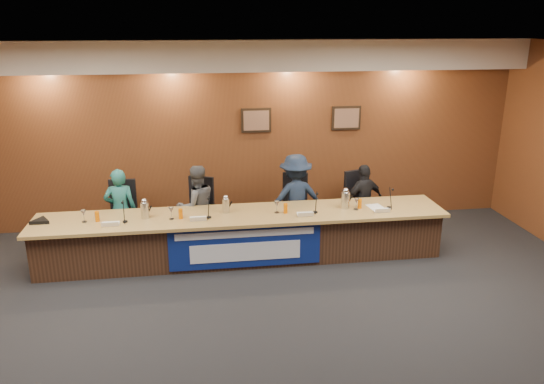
{
  "coord_description": "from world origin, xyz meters",
  "views": [
    {
      "loc": [
        -0.63,
        -5.03,
        3.49
      ],
      "look_at": [
        0.46,
        2.46,
        1.03
      ],
      "focal_mm": 35.0,
      "sensor_mm": 36.0,
      "label": 1
    }
  ],
  "objects": [
    {
      "name": "floor",
      "position": [
        0.0,
        0.0,
        0.0
      ],
      "size": [
        10.0,
        10.0,
        0.0
      ],
      "primitive_type": "plane",
      "color": "black",
      "rests_on": "ground"
    },
    {
      "name": "ceiling",
      "position": [
        0.0,
        0.0,
        3.2
      ],
      "size": [
        10.0,
        8.0,
        0.04
      ],
      "primitive_type": "cube",
      "color": "silver",
      "rests_on": "wall_back"
    },
    {
      "name": "wall_back",
      "position": [
        0.0,
        4.0,
        1.6
      ],
      "size": [
        10.0,
        0.04,
        3.2
      ],
      "primitive_type": "cube",
      "color": "brown",
      "rests_on": "floor"
    },
    {
      "name": "soffit",
      "position": [
        0.0,
        3.75,
        2.95
      ],
      "size": [
        10.0,
        0.5,
        0.5
      ],
      "primitive_type": "cube",
      "color": "beige",
      "rests_on": "wall_back"
    },
    {
      "name": "dais_body",
      "position": [
        0.0,
        2.4,
        0.35
      ],
      "size": [
        6.0,
        0.8,
        0.7
      ],
      "primitive_type": "cube",
      "color": "#3B2416",
      "rests_on": "floor"
    },
    {
      "name": "dais_top",
      "position": [
        0.0,
        2.35,
        0.72
      ],
      "size": [
        6.1,
        0.95,
        0.05
      ],
      "primitive_type": "cube",
      "color": "#A07C41",
      "rests_on": "dais_body"
    },
    {
      "name": "banner",
      "position": [
        0.0,
        1.99,
        0.38
      ],
      "size": [
        2.2,
        0.02,
        0.65
      ],
      "primitive_type": "cube",
      "color": "navy",
      "rests_on": "dais_body"
    },
    {
      "name": "banner_text_upper",
      "position": [
        0.0,
        1.97,
        0.58
      ],
      "size": [
        2.0,
        0.01,
        0.1
      ],
      "primitive_type": "cube",
      "color": "silver",
      "rests_on": "banner"
    },
    {
      "name": "banner_text_lower",
      "position": [
        0.0,
        1.97,
        0.3
      ],
      "size": [
        1.6,
        0.01,
        0.28
      ],
      "primitive_type": "cube",
      "color": "silver",
      "rests_on": "banner"
    },
    {
      "name": "wall_photo_left",
      "position": [
        0.4,
        3.97,
        1.85
      ],
      "size": [
        0.52,
        0.04,
        0.42
      ],
      "primitive_type": "cube",
      "color": "black",
      "rests_on": "wall_back"
    },
    {
      "name": "wall_photo_right",
      "position": [
        2.0,
        3.97,
        1.85
      ],
      "size": [
        0.52,
        0.04,
        0.42
      ],
      "primitive_type": "cube",
      "color": "black",
      "rests_on": "wall_back"
    },
    {
      "name": "panelist_a",
      "position": [
        -1.85,
        3.0,
        0.67
      ],
      "size": [
        0.5,
        0.34,
        1.34
      ],
      "primitive_type": "imported",
      "rotation": [
        0.0,
        0.0,
        3.18
      ],
      "color": "#1E625E",
      "rests_on": "floor"
    },
    {
      "name": "panelist_b",
      "position": [
        -0.67,
        3.0,
        0.67
      ],
      "size": [
        0.79,
        0.7,
        1.34
      ],
      "primitive_type": "imported",
      "rotation": [
        0.0,
        0.0,
        3.49
      ],
      "color": "#4B4C4F",
      "rests_on": "floor"
    },
    {
      "name": "panelist_c",
      "position": [
        0.92,
        3.0,
        0.73
      ],
      "size": [
        1.0,
        0.65,
        1.46
      ],
      "primitive_type": "imported",
      "rotation": [
        0.0,
        0.0,
        3.26
      ],
      "color": "#152137",
      "rests_on": "floor"
    },
    {
      "name": "panelist_d",
      "position": [
        2.08,
        3.0,
        0.62
      ],
      "size": [
        0.79,
        0.53,
        1.25
      ],
      "primitive_type": "imported",
      "rotation": [
        0.0,
        0.0,
        3.48
      ],
      "color": "black",
      "rests_on": "floor"
    },
    {
      "name": "office_chair_a",
      "position": [
        -1.85,
        3.1,
        0.48
      ],
      "size": [
        0.5,
        0.5,
        0.08
      ],
      "primitive_type": "cube",
      "rotation": [
        0.0,
        0.0,
        -0.05
      ],
      "color": "black",
      "rests_on": "floor"
    },
    {
      "name": "office_chair_b",
      "position": [
        -0.67,
        3.1,
        0.48
      ],
      "size": [
        0.63,
        0.63,
        0.08
      ],
      "primitive_type": "cube",
      "rotation": [
        0.0,
        0.0,
        -0.4
      ],
      "color": "black",
      "rests_on": "floor"
    },
    {
      "name": "office_chair_c",
      "position": [
        0.92,
        3.1,
        0.48
      ],
      "size": [
        0.58,
        0.58,
        0.08
      ],
      "primitive_type": "cube",
      "rotation": [
        0.0,
        0.0,
        -0.24
      ],
      "color": "black",
      "rests_on": "floor"
    },
    {
      "name": "office_chair_d",
      "position": [
        2.08,
        3.1,
        0.48
      ],
      "size": [
        0.61,
        0.61,
        0.08
      ],
      "primitive_type": "cube",
      "rotation": [
        0.0,
        0.0,
        0.32
      ],
      "color": "black",
      "rests_on": "floor"
    },
    {
      "name": "nameplate_a",
      "position": [
        -1.88,
        2.09,
        0.8
      ],
      "size": [
        0.24,
        0.08,
        0.1
      ],
      "primitive_type": "cube",
      "rotation": [
        0.31,
        0.0,
        0.0
      ],
      "color": "white",
      "rests_on": "dais_top"
    },
    {
      "name": "microphone_a",
      "position": [
        -1.69,
        2.24,
        0.76
      ],
      "size": [
        0.07,
        0.07,
        0.02
      ],
      "primitive_type": "cylinder",
      "color": "black",
      "rests_on": "dais_top"
    },
    {
      "name": "juice_glass_a",
      "position": [
        -2.09,
        2.33,
        0.82
      ],
      "size": [
        0.06,
        0.06,
        0.15
      ],
      "primitive_type": "cylinder",
      "color": "#DF6600",
      "rests_on": "dais_top"
    },
    {
      "name": "water_glass_a",
      "position": [
        -2.27,
        2.33,
        0.84
      ],
      "size": [
        0.08,
        0.08,
        0.18
      ],
      "primitive_type": "cylinder",
      "color": "silver",
      "rests_on": "dais_top"
    },
    {
      "name": "nameplate_b",
      "position": [
        -0.66,
        2.12,
        0.8
      ],
      "size": [
        0.24,
        0.08,
        0.1
      ],
      "primitive_type": "cube",
      "rotation": [
        0.31,
        0.0,
        0.0
      ],
      "color": "white",
      "rests_on": "dais_top"
    },
    {
      "name": "microphone_b",
      "position": [
        -0.5,
        2.25,
        0.76
      ],
      "size": [
        0.07,
        0.07,
        0.02
      ],
      "primitive_type": "cylinder",
      "color": "black",
      "rests_on": "dais_top"
    },
    {
      "name": "juice_glass_b",
      "position": [
        -0.91,
        2.28,
        0.82
      ],
      "size": [
        0.06,
        0.06,
        0.15
      ],
      "primitive_type": "cylinder",
      "color": "#DF6600",
      "rests_on": "dais_top"
    },
    {
      "name": "water_glass_b",
      "position": [
        -1.04,
        2.27,
        0.84
      ],
      "size": [
        0.08,
        0.08,
        0.18
      ],
      "primitive_type": "cylinder",
      "color": "silver",
      "rests_on": "dais_top"
    },
    {
      "name": "nameplate_c",
      "position": [
        0.9,
        2.08,
        0.8
      ],
      "size": [
        0.24,
        0.08,
        0.1
      ],
      "primitive_type": "cube",
      "rotation": [
        0.31,
        0.0,
        0.0
      ],
      "color": "white",
      "rests_on": "dais_top"
    },
    {
      "name": "microphone_c",
      "position": [
        1.08,
        2.24,
        0.76
      ],
      "size": [
        0.07,
        0.07,
        0.02
      ],
      "primitive_type": "cylinder",
      "color": "black",
      "rests_on": "dais_top"
    },
    {
      "name": "juice_glass_c",
      "position": [
        0.64,
        2.28,
        0.82
      ],
      "size": [
        0.06,
        0.06,
        0.15
      ],
      "primitive_type": "cylinder",
      "color": "#DF6600",
      "rests_on": "dais_top"
    },
    {
      "name": "water_glass_c",
      "position": [
        0.51,
        2.32,
        0.84
      ],
      "size": [
        0.08,
        0.08,
        0.18
      ],
      "primitive_type": "cylinder",
      "color": "silver",
      "rests_on": "dais_top"
    },
    {
      "name": "nameplate_d",
      "position": [
        2.07,
        2.08,
        0.8
      ],
      "size": [
        0.24,
        0.08,
        0.1
      ],
      "primitive_type": "cube",
      "rotation": [
        0.31,
        0.0,
        0.0
      ],
      "color": "white",
      "rests_on": "dais_top"
    },
    {
      "name": "microphone_d",
      "position": [
        2.24,
        2.28,
        0.76
      ],
      "size": [
        0.07,
        0.07,
        0.02
      ],
      "primitive_type": "cylinder",
      "color": "black",
      "rests_on": "dais_top"
    },
    {
      "name": "juice_glass_d",
      "position": [
        1.79,
        2.33,
        0.82
      ],
      "size": [
        0.06,
        0.06,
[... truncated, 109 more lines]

